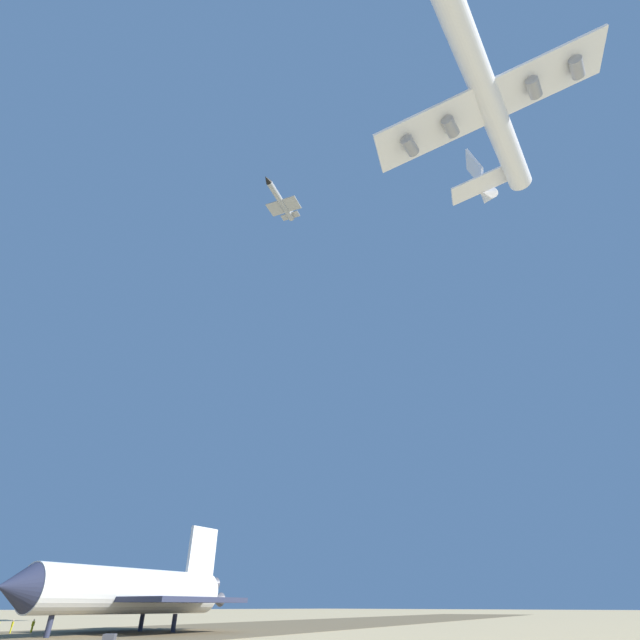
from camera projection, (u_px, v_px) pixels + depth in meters
name	position (u px, v px, depth m)	size (l,w,h in m)	color
ground_plane	(91.00, 636.00, 62.14)	(1200.00, 1200.00, 0.00)	#D1B57F
runway_strip	(124.00, 634.00, 66.30)	(440.00, 44.00, 0.02)	olive
space_shuttle	(129.00, 591.00, 68.75)	(38.31, 28.27, 15.80)	white
carrier_jet	(486.00, 99.00, 115.30)	(70.17, 56.07, 23.72)	white
chase_jet_lead	(281.00, 201.00, 113.96)	(14.86, 9.62, 4.00)	#999EA3
ground_crew_near_nose	(33.00, 625.00, 69.26)	(0.49, 0.49, 1.73)	yellow
ground_crew_mid_fuselage	(12.00, 626.00, 67.23)	(0.28, 0.65, 1.73)	yellow
ground_support_crate	(109.00, 639.00, 48.53)	(1.62, 1.18, 0.89)	#4C4C51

